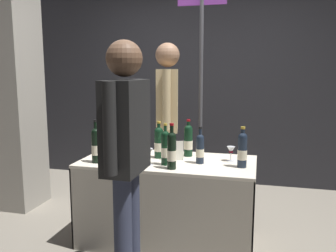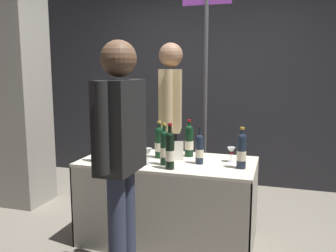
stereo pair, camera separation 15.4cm
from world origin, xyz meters
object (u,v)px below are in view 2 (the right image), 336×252
featured_wine_bottle (164,147)px  vendor_presenter (171,113)px  wine_glass_mid (231,151)px  taster_foreground_right (120,145)px  tasting_table (168,185)px  booth_signpost (206,78)px  concrete_pillar (19,80)px  wine_glass_near_vendor (148,152)px  display_bottle_0 (242,150)px  wine_glass_near_taster (123,148)px

featured_wine_bottle → vendor_presenter: (-0.18, 0.78, 0.19)m
wine_glass_mid → taster_foreground_right: 1.09m
tasting_table → booth_signpost: booth_signpost is taller
concrete_pillar → wine_glass_near_vendor: concrete_pillar is taller
featured_wine_bottle → taster_foreground_right: size_ratio=0.20×
wine_glass_mid → vendor_presenter: (-0.69, 0.52, 0.25)m
wine_glass_mid → display_bottle_0: bearing=-60.2°
wine_glass_mid → taster_foreground_right: size_ratio=0.07×
concrete_pillar → display_bottle_0: 2.58m
display_bottle_0 → wine_glass_mid: 0.21m
display_bottle_0 → wine_glass_near_vendor: display_bottle_0 is taller
vendor_presenter → wine_glass_near_taster: bearing=-34.0°
featured_wine_bottle → wine_glass_near_taster: 0.47m
wine_glass_near_vendor → display_bottle_0: bearing=9.4°
display_bottle_0 → featured_wine_bottle: bearing=-172.5°
featured_wine_bottle → taster_foreground_right: (-0.10, -0.62, 0.14)m
wine_glass_near_vendor → wine_glass_near_taster: wine_glass_near_vendor is taller
wine_glass_mid → booth_signpost: (-0.42, 0.93, 0.59)m
wine_glass_near_taster → vendor_presenter: vendor_presenter is taller
concrete_pillar → wine_glass_near_taster: (1.43, -0.43, -0.58)m
display_bottle_0 → wine_glass_near_vendor: 0.75m
featured_wine_bottle → booth_signpost: size_ratio=0.15×
booth_signpost → concrete_pillar: bearing=-162.8°
concrete_pillar → vendor_presenter: concrete_pillar is taller
display_bottle_0 → vendor_presenter: 1.08m
display_bottle_0 → taster_foreground_right: taster_foreground_right is taller
display_bottle_0 → booth_signpost: 1.34m
vendor_presenter → booth_signpost: 0.60m
display_bottle_0 → wine_glass_near_taster: 1.06m
wine_glass_mid → booth_signpost: 1.18m
vendor_presenter → booth_signpost: booth_signpost is taller
wine_glass_near_taster → tasting_table: bearing=0.1°
wine_glass_mid → wine_glass_near_vendor: bearing=-154.7°
concrete_pillar → wine_glass_mid: bearing=-7.7°
wine_glass_mid → taster_foreground_right: taster_foreground_right is taller
wine_glass_mid → booth_signpost: bearing=114.2°
concrete_pillar → wine_glass_mid: 2.47m
featured_wine_bottle → wine_glass_mid: (0.51, 0.26, -0.06)m
concrete_pillar → vendor_presenter: 1.73m
taster_foreground_right → wine_glass_mid: bearing=-34.1°
vendor_presenter → concrete_pillar: bearing=-95.2°
wine_glass_near_vendor → taster_foreground_right: (0.03, -0.58, 0.18)m
taster_foreground_right → booth_signpost: booth_signpost is taller
wine_glass_near_vendor → wine_glass_mid: wine_glass_near_vendor is taller
tasting_table → featured_wine_bottle: bearing=-84.0°
vendor_presenter → taster_foreground_right: size_ratio=1.05×
concrete_pillar → display_bottle_0: (2.48, -0.50, -0.52)m
taster_foreground_right → booth_signpost: 1.87m
featured_wine_bottle → vendor_presenter: vendor_presenter is taller
wine_glass_near_taster → taster_foreground_right: bearing=-66.6°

